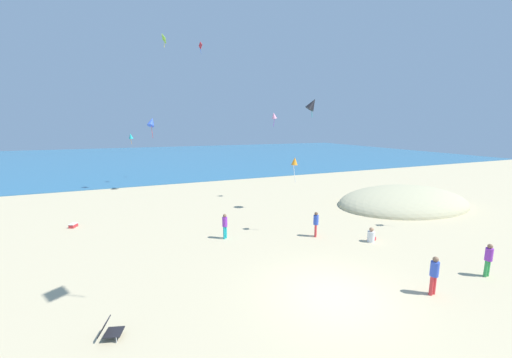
{
  "coord_description": "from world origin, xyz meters",
  "views": [
    {
      "loc": [
        -6.56,
        -8.19,
        6.19
      ],
      "look_at": [
        0.0,
        7.47,
        3.15
      ],
      "focal_mm": 20.87,
      "sensor_mm": 36.0,
      "label": 1
    }
  ],
  "objects_px": {
    "person_1": "(225,224)",
    "cooler_box": "(73,225)",
    "person_3": "(488,258)",
    "kite_pink": "(274,116)",
    "kite_teal": "(131,136)",
    "kite_orange": "(295,161)",
    "person_0": "(316,222)",
    "person_2": "(434,273)",
    "kite_black": "(312,104)",
    "kite_lime": "(164,39)",
    "kite_blue": "(152,122)",
    "kite_red": "(200,46)",
    "beach_chair_near_camera": "(109,329)",
    "person_4": "(371,236)"
  },
  "relations": [
    {
      "from": "person_1",
      "to": "cooler_box",
      "type": "bearing_deg",
      "value": -164.03
    },
    {
      "from": "person_3",
      "to": "kite_pink",
      "type": "xyz_separation_m",
      "value": [
        -2.3,
        15.56,
        6.2
      ]
    },
    {
      "from": "kite_teal",
      "to": "kite_orange",
      "type": "bearing_deg",
      "value": -67.07
    },
    {
      "from": "person_0",
      "to": "person_3",
      "type": "bearing_deg",
      "value": -21.88
    },
    {
      "from": "person_1",
      "to": "person_2",
      "type": "relative_size",
      "value": 0.95
    },
    {
      "from": "kite_black",
      "to": "kite_teal",
      "type": "bearing_deg",
      "value": 125.51
    },
    {
      "from": "kite_orange",
      "to": "kite_lime",
      "type": "distance_m",
      "value": 17.6
    },
    {
      "from": "person_1",
      "to": "kite_blue",
      "type": "distance_m",
      "value": 15.9
    },
    {
      "from": "person_1",
      "to": "kite_lime",
      "type": "height_order",
      "value": "kite_lime"
    },
    {
      "from": "person_0",
      "to": "kite_black",
      "type": "distance_m",
      "value": 8.6
    },
    {
      "from": "kite_orange",
      "to": "kite_blue",
      "type": "height_order",
      "value": "kite_blue"
    },
    {
      "from": "kite_orange",
      "to": "kite_red",
      "type": "xyz_separation_m",
      "value": [
        -0.93,
        18.79,
        10.4
      ]
    },
    {
      "from": "cooler_box",
      "to": "kite_orange",
      "type": "distance_m",
      "value": 14.15
    },
    {
      "from": "beach_chair_near_camera",
      "to": "kite_black",
      "type": "distance_m",
      "value": 17.36
    },
    {
      "from": "person_2",
      "to": "kite_pink",
      "type": "bearing_deg",
      "value": 171.11
    },
    {
      "from": "cooler_box",
      "to": "kite_orange",
      "type": "bearing_deg",
      "value": -26.47
    },
    {
      "from": "kite_orange",
      "to": "kite_blue",
      "type": "distance_m",
      "value": 16.74
    },
    {
      "from": "person_2",
      "to": "kite_red",
      "type": "height_order",
      "value": "kite_red"
    },
    {
      "from": "person_0",
      "to": "person_1",
      "type": "xyz_separation_m",
      "value": [
        -4.82,
        1.69,
        -0.01
      ]
    },
    {
      "from": "kite_lime",
      "to": "kite_black",
      "type": "relative_size",
      "value": 0.78
    },
    {
      "from": "person_1",
      "to": "kite_blue",
      "type": "relative_size",
      "value": 0.71
    },
    {
      "from": "kite_teal",
      "to": "kite_red",
      "type": "height_order",
      "value": "kite_red"
    },
    {
      "from": "kite_orange",
      "to": "kite_blue",
      "type": "relative_size",
      "value": 0.72
    },
    {
      "from": "person_0",
      "to": "person_4",
      "type": "relative_size",
      "value": 1.78
    },
    {
      "from": "person_0",
      "to": "person_2",
      "type": "relative_size",
      "value": 0.96
    },
    {
      "from": "person_2",
      "to": "beach_chair_near_camera",
      "type": "bearing_deg",
      "value": -105.84
    },
    {
      "from": "person_2",
      "to": "kite_black",
      "type": "relative_size",
      "value": 1.05
    },
    {
      "from": "kite_blue",
      "to": "beach_chair_near_camera",
      "type": "bearing_deg",
      "value": -97.82
    },
    {
      "from": "person_1",
      "to": "kite_lime",
      "type": "xyz_separation_m",
      "value": [
        -1.23,
        13.3,
        12.82
      ]
    },
    {
      "from": "beach_chair_near_camera",
      "to": "kite_lime",
      "type": "xyz_separation_m",
      "value": [
        4.23,
        19.59,
        13.36
      ]
    },
    {
      "from": "kite_teal",
      "to": "kite_lime",
      "type": "bearing_deg",
      "value": -61.9
    },
    {
      "from": "cooler_box",
      "to": "person_4",
      "type": "distance_m",
      "value": 17.72
    },
    {
      "from": "kite_lime",
      "to": "cooler_box",
      "type": "bearing_deg",
      "value": -131.19
    },
    {
      "from": "person_4",
      "to": "kite_pink",
      "type": "bearing_deg",
      "value": 64.5
    },
    {
      "from": "kite_teal",
      "to": "beach_chair_near_camera",
      "type": "bearing_deg",
      "value": -92.22
    },
    {
      "from": "person_4",
      "to": "kite_black",
      "type": "height_order",
      "value": "kite_black"
    },
    {
      "from": "beach_chair_near_camera",
      "to": "person_0",
      "type": "relative_size",
      "value": 0.52
    },
    {
      "from": "kite_lime",
      "to": "kite_red",
      "type": "distance_m",
      "value": 6.57
    },
    {
      "from": "person_3",
      "to": "kite_lime",
      "type": "height_order",
      "value": "kite_lime"
    },
    {
      "from": "kite_blue",
      "to": "person_2",
      "type": "bearing_deg",
      "value": -70.63
    },
    {
      "from": "cooler_box",
      "to": "kite_orange",
      "type": "relative_size",
      "value": 0.41
    },
    {
      "from": "person_3",
      "to": "person_4",
      "type": "bearing_deg",
      "value": -162.09
    },
    {
      "from": "kite_lime",
      "to": "kite_blue",
      "type": "relative_size",
      "value": 0.55
    },
    {
      "from": "kite_orange",
      "to": "kite_lime",
      "type": "relative_size",
      "value": 1.32
    },
    {
      "from": "kite_pink",
      "to": "kite_blue",
      "type": "height_order",
      "value": "kite_pink"
    },
    {
      "from": "person_0",
      "to": "kite_blue",
      "type": "xyz_separation_m",
      "value": [
        -7.41,
        16.29,
        5.73
      ]
    },
    {
      "from": "kite_orange",
      "to": "person_4",
      "type": "bearing_deg",
      "value": -41.88
    },
    {
      "from": "person_2",
      "to": "kite_orange",
      "type": "distance_m",
      "value": 8.57
    },
    {
      "from": "cooler_box",
      "to": "kite_teal",
      "type": "distance_m",
      "value": 15.26
    },
    {
      "from": "beach_chair_near_camera",
      "to": "kite_black",
      "type": "bearing_deg",
      "value": 52.2
    }
  ]
}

